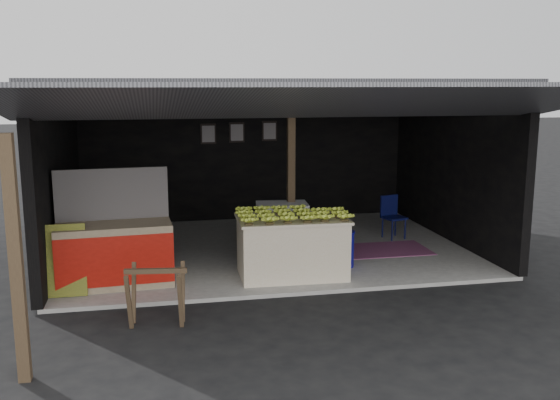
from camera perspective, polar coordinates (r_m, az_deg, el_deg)
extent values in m
plane|color=black|center=(8.90, 1.77, -8.78)|extent=(80.00, 80.00, 0.00)
cube|color=gray|center=(11.23, -1.18, -4.46)|extent=(7.00, 5.00, 0.06)
cube|color=black|center=(13.38, -3.15, 4.44)|extent=(7.00, 0.15, 2.90)
cube|color=black|center=(10.87, -19.69, 2.37)|extent=(0.15, 5.00, 2.90)
cube|color=black|center=(12.06, 15.40, 3.38)|extent=(0.15, 5.00, 2.90)
cube|color=#232326|center=(10.84, -1.24, 10.67)|extent=(7.20, 5.20, 0.12)
cube|color=#232326|center=(7.47, 3.60, 8.86)|extent=(7.40, 2.47, 0.48)
cube|color=#4C3A26|center=(10.41, 1.01, 2.52)|extent=(0.12, 0.12, 2.85)
cube|color=#4C3A26|center=(6.63, -22.99, -5.19)|extent=(0.12, 0.12, 2.50)
cube|color=silver|center=(9.49, 1.11, -4.42)|extent=(1.61, 1.00, 0.87)
cube|color=silver|center=(9.38, 1.12, -1.74)|extent=(1.67, 1.06, 0.04)
cube|color=white|center=(10.45, 0.19, -2.80)|extent=(0.89, 0.64, 0.93)
cube|color=navy|center=(10.16, 0.52, -2.92)|extent=(0.65, 0.08, 0.28)
cube|color=#B21414|center=(10.24, 0.52, -4.70)|extent=(0.42, 0.06, 0.09)
cube|color=#998466|center=(9.36, -14.86, -4.84)|extent=(1.67, 0.82, 0.91)
cube|color=#AF140B|center=(9.01, -14.98, -5.45)|extent=(1.62, 0.13, 0.71)
cube|color=white|center=(9.00, -14.98, -5.47)|extent=(0.55, 0.05, 0.18)
cube|color=#19284D|center=(9.48, -15.00, 0.54)|extent=(1.62, 0.16, 0.76)
cube|color=black|center=(9.09, -19.40, -5.26)|extent=(0.67, 0.20, 1.00)
cube|color=#4C3A26|center=(7.75, -13.65, -9.10)|extent=(0.09, 0.29, 0.74)
cube|color=#4C3A26|center=(7.67, -9.10, -9.13)|extent=(0.09, 0.29, 0.74)
cube|color=#4C3A26|center=(8.09, -13.22, -8.23)|extent=(0.09, 0.29, 0.74)
cube|color=#4C3A26|center=(8.02, -8.88, -8.25)|extent=(0.09, 0.29, 0.74)
cube|color=#4C3A26|center=(7.78, -11.31, -6.38)|extent=(0.76, 0.16, 0.06)
cylinder|color=#0D0C84|center=(10.04, 5.70, -4.55)|extent=(0.37, 0.37, 0.55)
cylinder|color=#0A0E3C|center=(11.78, 10.21, -2.76)|extent=(0.03, 0.03, 0.40)
cylinder|color=#0A0E3C|center=(11.96, 11.36, -2.60)|extent=(0.03, 0.03, 0.40)
cylinder|color=#0A0E3C|center=(12.01, 9.35, -2.47)|extent=(0.03, 0.03, 0.40)
cylinder|color=#0A0E3C|center=(12.19, 10.50, -2.31)|extent=(0.03, 0.03, 0.40)
cube|color=#0A0E3C|center=(11.94, 10.39, -1.60)|extent=(0.47, 0.47, 0.04)
cube|color=#0A0E3C|center=(12.03, 9.93, -0.50)|extent=(0.38, 0.14, 0.41)
cube|color=#671753|center=(11.19, 9.62, -4.48)|extent=(1.50, 1.01, 0.01)
cube|color=black|center=(13.15, -6.57, 6.03)|extent=(0.32, 0.03, 0.42)
cube|color=#4C4C59|center=(13.13, -6.57, 6.02)|extent=(0.26, 0.02, 0.34)
cube|color=black|center=(13.22, -3.97, 6.18)|extent=(0.32, 0.03, 0.42)
cube|color=#4C4C59|center=(13.20, -3.96, 6.18)|extent=(0.26, 0.02, 0.34)
cube|color=black|center=(13.33, -0.97, 6.33)|extent=(0.32, 0.03, 0.42)
cube|color=#4C4C59|center=(13.31, -0.95, 6.32)|extent=(0.26, 0.02, 0.34)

